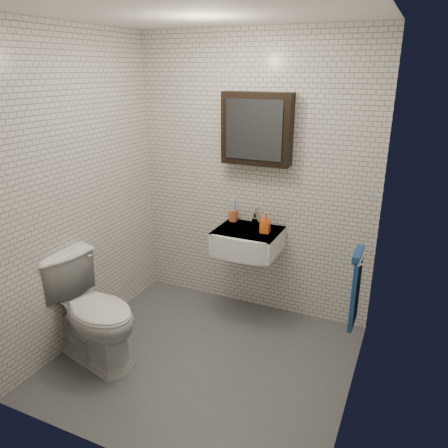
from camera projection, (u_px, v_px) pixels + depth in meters
name	position (u px, v px, depth m)	size (l,w,h in m)	color
ground	(204.00, 360.00, 3.45)	(2.20, 2.00, 0.01)	#515459
room_shell	(201.00, 180.00, 2.95)	(2.22, 2.02, 2.51)	silver
washbasin	(246.00, 241.00, 3.80)	(0.55, 0.50, 0.20)	white
faucet	(255.00, 217.00, 3.92)	(0.06, 0.20, 0.15)	silver
mirror_cabinet	(257.00, 129.00, 3.65)	(0.60, 0.15, 0.60)	black
towel_rail	(356.00, 286.00, 3.10)	(0.09, 0.30, 0.58)	silver
toothbrush_cup	(233.00, 215.00, 4.01)	(0.09, 0.09, 0.22)	#C65931
soap_bottle	(265.00, 223.00, 3.71)	(0.08, 0.08, 0.18)	orange
toilet	(92.00, 310.00, 3.35)	(0.48, 0.83, 0.85)	white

